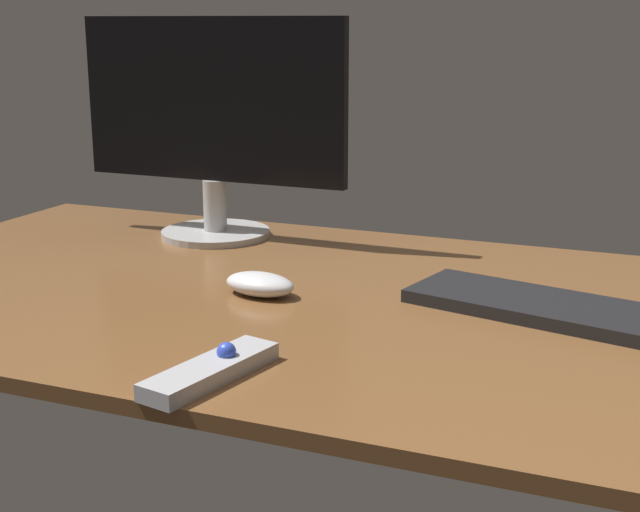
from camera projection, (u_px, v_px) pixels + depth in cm
name	position (u px, v px, depth cm)	size (l,w,h in cm)	color
desk	(273.00, 297.00, 133.91)	(140.00, 84.00, 2.00)	brown
monitor	(213.00, 123.00, 161.73)	(51.74, 20.07, 39.62)	#B8B8B8
keyboard	(557.00, 309.00, 121.91)	(40.78, 13.83, 1.82)	black
computer_mouse	(260.00, 284.00, 130.82)	(10.98, 6.47, 3.34)	silver
media_remote	(212.00, 370.00, 100.38)	(8.76, 19.27, 3.50)	#B7B7BC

